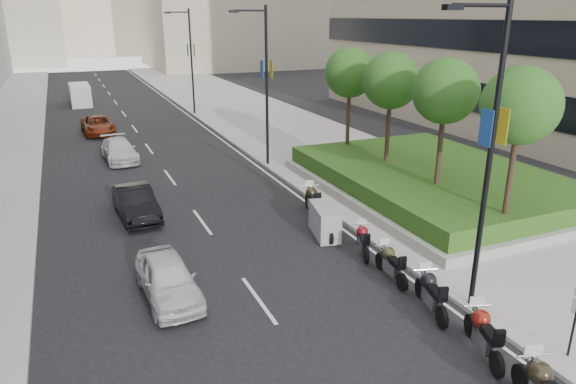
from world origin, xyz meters
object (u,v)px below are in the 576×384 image
motorcycle_6 (313,201)px  delivery_van (80,96)px  lamp_post_2 (190,57)px  motorcycle_1 (484,333)px  motorcycle_2 (431,293)px  motorcycle_3 (391,263)px  motorcycle_5 (325,221)px  lamp_post_0 (487,147)px  car_d (98,125)px  car_b (136,203)px  car_a (168,278)px  lamp_post_1 (264,79)px  car_c (119,150)px  motorcycle_4 (363,240)px

motorcycle_6 → delivery_van: (-8.04, 35.71, 0.29)m
lamp_post_2 → motorcycle_1: 37.18m
motorcycle_2 → motorcycle_3: bearing=14.7°
motorcycle_5 → motorcycle_3: bearing=-162.1°
lamp_post_0 → car_d: 31.67m
lamp_post_0 → motorcycle_3: lamp_post_0 is taller
lamp_post_0 → car_b: 14.90m
motorcycle_5 → delivery_van: delivery_van is taller
motorcycle_1 → lamp_post_2: bearing=18.6°
lamp_post_0 → motorcycle_6: 9.92m
car_a → motorcycle_5: bearing=16.5°
lamp_post_1 → motorcycle_3: size_ratio=4.16×
car_b → car_c: 10.09m
motorcycle_1 → car_d: (-7.16, 32.12, 0.04)m
car_a → car_d: car_a is taller
motorcycle_1 → motorcycle_4: 6.45m
lamp_post_0 → car_b: size_ratio=2.16×
car_d → delivery_van: size_ratio=0.98×
motorcycle_1 → motorcycle_2: 2.23m
car_a → lamp_post_0: bearing=-30.0°
lamp_post_1 → car_b: lamp_post_1 is taller
lamp_post_1 → car_a: 15.75m
motorcycle_1 → car_d: bearing=33.0°
motorcycle_1 → lamp_post_0: bearing=-11.7°
motorcycle_2 → car_c: bearing=33.2°
lamp_post_1 → motorcycle_3: (-1.07, -14.50, -4.49)m
motorcycle_2 → car_a: (-7.06, 3.95, 0.05)m
car_a → delivery_van: delivery_van is taller
motorcycle_2 → motorcycle_5: (-0.34, 6.24, 0.01)m
lamp_post_0 → motorcycle_2: (-1.12, 0.33, -4.45)m
motorcycle_2 → car_d: (-7.23, 29.89, 0.04)m
motorcycle_1 → delivery_van: 47.08m
motorcycle_2 → delivery_van: delivery_van is taller
car_a → delivery_van: (-0.74, 40.27, 0.27)m
motorcycle_6 → car_c: car_c is taller
motorcycle_4 → lamp_post_0: bearing=-147.5°
motorcycle_4 → car_a: (-7.27, -0.27, 0.12)m
lamp_post_1 → car_c: 10.11m
motorcycle_1 → motorcycle_4: bearing=18.0°
motorcycle_6 → car_a: car_a is taller
lamp_post_0 → motorcycle_5: (-1.47, 6.57, -4.44)m
motorcycle_2 → motorcycle_4: (0.21, 4.21, -0.07)m
car_d → car_c: bearing=-88.1°
motorcycle_2 → motorcycle_4: 4.22m
motorcycle_6 → lamp_post_1: bearing=5.2°
lamp_post_0 → motorcycle_6: bearing=95.7°
lamp_post_0 → car_c: 23.52m
motorcycle_1 → car_a: 9.33m
car_c → lamp_post_0: bearing=-73.5°
car_a → car_d: (-0.17, 25.95, -0.01)m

